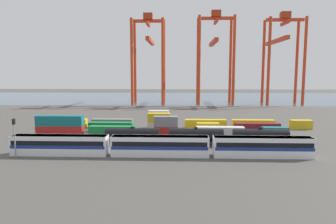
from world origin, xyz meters
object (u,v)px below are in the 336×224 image
freight_tank_row (196,137)px  shipping_container_0 (60,131)px  passenger_train (160,145)px  gantry_crane_east (282,49)px  shipping_container_13 (67,123)px  gantry_crane_west (149,50)px  gantry_crane_central (215,49)px  shipping_container_14 (112,123)px  shipping_container_3 (166,131)px  signal_mast (14,132)px  shipping_container_2 (113,131)px

freight_tank_row → shipping_container_0: (-34.63, 9.67, -0.64)m
passenger_train → gantry_crane_east: 127.79m
shipping_container_13 → gantry_crane_west: gantry_crane_west is taller
passenger_train → gantry_crane_west: 113.83m
gantry_crane_central → shipping_container_14: bearing=-116.2°
shipping_container_0 → gantry_crane_east: size_ratio=0.25×
freight_tank_row → shipping_container_13: 43.66m
shipping_container_14 → gantry_crane_east: (74.23, 79.34, 27.82)m
shipping_container_3 → shipping_container_13: same height
signal_mast → shipping_container_13: signal_mast is taller
gantry_crane_west → gantry_crane_east: bearing=0.7°
signal_mast → shipping_container_0: size_ratio=0.62×
gantry_crane_west → shipping_container_14: bearing=-92.2°
shipping_container_0 → shipping_container_14: size_ratio=1.00×
signal_mast → gantry_crane_west: bearing=82.8°
gantry_crane_east → signal_mast: bearing=-127.1°
signal_mast → shipping_container_2: bearing=56.5°
passenger_train → signal_mast: size_ratio=7.78×
freight_tank_row → gantry_crane_central: size_ratio=0.83×
signal_mast → shipping_container_13: 34.00m
shipping_container_3 → gantry_crane_west: gantry_crane_west is taller
gantry_crane_west → signal_mast: bearing=-97.2°
signal_mast → gantry_crane_central: (49.76, 112.18, 24.28)m
shipping_container_3 → gantry_crane_east: (57.62, 91.84, 27.82)m
passenger_train → shipping_container_13: (-30.18, 31.35, -0.84)m
shipping_container_14 → gantry_crane_central: gantry_crane_central is taller
shipping_container_0 → freight_tank_row: bearing=-15.6°
passenger_train → shipping_container_0: passenger_train is taller
signal_mast → shipping_container_0: 21.51m
freight_tank_row → signal_mast: 36.89m
shipping_container_2 → shipping_container_13: same height
shipping_container_0 → gantry_crane_west: gantry_crane_west is taller
shipping_container_2 → shipping_container_3: bearing=0.0°
shipping_container_3 → gantry_crane_central: size_ratio=0.12×
gantry_crane_central → shipping_container_2: bearing=-111.5°
gantry_crane_east → shipping_container_14: bearing=-133.1°
shipping_container_3 → gantry_crane_central: 97.65m
freight_tank_row → shipping_container_2: freight_tank_row is taller
shipping_container_2 → shipping_container_13: size_ratio=1.00×
signal_mast → gantry_crane_east: 143.72m
signal_mast → shipping_container_14: 35.68m
shipping_container_2 → signal_mast: bearing=-123.5°
shipping_container_2 → passenger_train: bearing=-54.5°
freight_tank_row → gantry_crane_central: bearing=81.6°
shipping_container_13 → gantry_crane_central: 98.42m
passenger_train → freight_tank_row: 11.82m
shipping_container_0 → gantry_crane_east: 128.25m
shipping_container_2 → shipping_container_3: size_ratio=2.00×
passenger_train → gantry_crane_west: gantry_crane_west is taller
shipping_container_0 → shipping_container_3: size_ratio=2.00×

